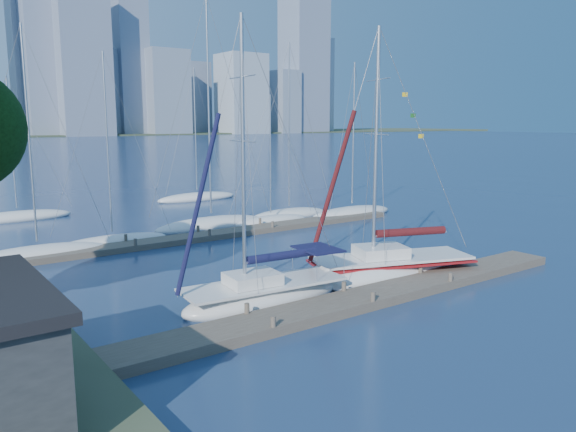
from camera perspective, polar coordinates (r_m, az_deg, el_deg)
ground at (r=24.44m, az=7.10°, el=-8.93°), size 700.00×700.00×0.00m
near_dock at (r=24.38m, az=7.11°, el=-8.48°), size 26.00×2.00×0.40m
far_dock at (r=38.17m, az=-7.22°, el=-1.88°), size 30.00×1.80×0.36m
sailboat_navy at (r=24.17m, az=-2.48°, el=-6.55°), size 7.92×3.21×12.43m
sailboat_maroon at (r=28.77m, az=10.43°, el=-4.18°), size 9.09×5.55×12.72m
bg_boat_0 at (r=35.19m, az=-24.05°, el=-3.51°), size 8.12×4.82×13.28m
bg_boat_1 at (r=37.15m, az=-17.38°, el=-2.49°), size 7.45×4.08×12.17m
bg_boat_2 at (r=41.34m, az=-7.79°, el=-0.81°), size 9.13×5.27×16.65m
bg_boat_3 at (r=42.83m, az=-1.76°, el=-0.50°), size 6.84×3.83×9.97m
bg_boat_4 at (r=45.42m, az=0.12°, el=0.17°), size 7.61×4.44×14.07m
bg_boat_5 at (r=46.61m, az=6.51°, el=0.34°), size 8.42×5.30×12.70m
bg_boat_6 at (r=49.15m, az=-25.77°, el=-0.11°), size 8.41×4.64×11.44m
bg_boat_7 at (r=56.30m, az=-9.21°, el=1.87°), size 8.64×4.91×13.17m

